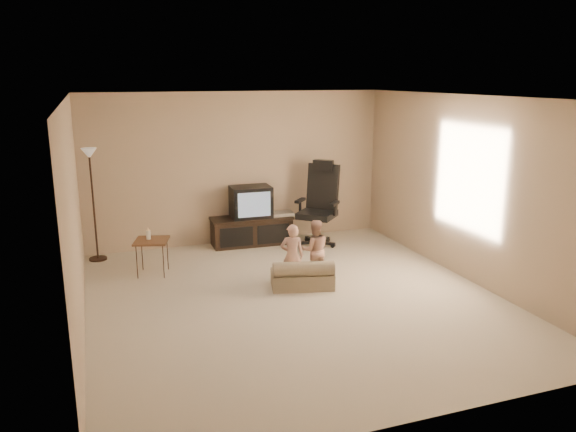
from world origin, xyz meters
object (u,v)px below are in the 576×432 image
office_chair (319,215)px  side_table (151,241)px  tv_stand (252,220)px  toddler_left (292,256)px  child_sofa (303,276)px  floor_lamp (91,179)px  toddler_right (315,250)px

office_chair → side_table: 2.83m
tv_stand → toddler_left: bearing=-89.0°
child_sofa → tv_stand: bearing=105.6°
floor_lamp → child_sofa: bearing=-40.3°
office_chair → child_sofa: 2.05m
floor_lamp → toddler_right: 3.48m
side_table → child_sofa: (1.81, -1.22, -0.33)m
office_chair → child_sofa: office_chair is taller
toddler_right → toddler_left: bearing=35.3°
toddler_right → child_sofa: bearing=54.7°
office_chair → child_sofa: size_ratio=1.56×
office_chair → toddler_left: (-1.08, -1.69, -0.07)m
office_chair → floor_lamp: (-3.50, 0.38, 0.75)m
tv_stand → child_sofa: (0.08, -2.16, -0.25)m
side_table → toddler_left: 2.04m
tv_stand → toddler_right: bearing=-77.3°
tv_stand → toddler_left: 2.07m
office_chair → toddler_right: size_ratio=1.66×
floor_lamp → toddler_right: floor_lamp is taller
tv_stand → child_sofa: bearing=-85.9°
tv_stand → office_chair: office_chair is taller
side_table → toddler_right: toddler_right is taller
tv_stand → child_sofa: 2.17m
child_sofa → toddler_right: toddler_right is taller
tv_stand → side_table: size_ratio=2.03×
tv_stand → toddler_left: size_ratio=1.60×
office_chair → toddler_left: 2.01m
floor_lamp → child_sofa: size_ratio=1.91×
floor_lamp → toddler_left: floor_lamp is taller
floor_lamp → child_sofa: 3.50m
side_table → toddler_right: bearing=-24.5°
tv_stand → office_chair: size_ratio=0.99×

